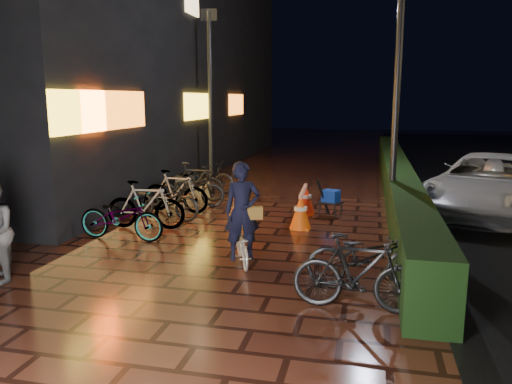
% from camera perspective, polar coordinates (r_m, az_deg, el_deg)
% --- Properties ---
extents(ground, '(80.00, 80.00, 0.00)m').
position_cam_1_polar(ground, '(8.77, -4.28, -8.52)').
color(ground, '#381911').
rests_on(ground, ground).
extents(hedge, '(0.70, 20.00, 1.00)m').
position_cam_1_polar(hedge, '(16.11, 15.69, 1.78)').
color(hedge, black).
rests_on(hedge, ground).
extents(van, '(4.22, 5.93, 1.50)m').
position_cam_1_polar(van, '(13.69, 25.12, 0.74)').
color(van, silver).
rests_on(van, ground).
extents(storefront_block, '(12.09, 22.00, 9.00)m').
position_cam_1_polar(storefront_block, '(22.86, -19.34, 14.16)').
color(storefront_block, black).
rests_on(storefront_block, ground).
extents(lamp_post_hedge, '(0.54, 0.23, 5.67)m').
position_cam_1_polar(lamp_post_hedge, '(11.87, 15.82, 11.43)').
color(lamp_post_hedge, black).
rests_on(lamp_post_hedge, ground).
extents(lamp_post_sf, '(0.55, 0.17, 5.79)m').
position_cam_1_polar(lamp_post_sf, '(17.40, -5.25, 11.64)').
color(lamp_post_sf, black).
rests_on(lamp_post_sf, ground).
extents(cyclist, '(0.89, 1.35, 1.82)m').
position_cam_1_polar(cyclist, '(8.68, -1.59, -4.03)').
color(cyclist, silver).
rests_on(cyclist, ground).
extents(traffic_barrier, '(0.56, 1.92, 0.77)m').
position_cam_1_polar(traffic_barrier, '(11.89, 5.41, -1.49)').
color(traffic_barrier, '#FC5A0D').
rests_on(traffic_barrier, ground).
extents(cart_assembly, '(0.69, 0.59, 0.97)m').
position_cam_1_polar(cart_assembly, '(12.30, 8.47, -0.61)').
color(cart_assembly, black).
rests_on(cart_assembly, ground).
extents(parked_bikes_storefront, '(2.16, 6.01, 1.08)m').
position_cam_1_polar(parked_bikes_storefront, '(12.87, -9.30, -0.08)').
color(parked_bikes_storefront, black).
rests_on(parked_bikes_storefront, ground).
extents(parked_bikes_hedge, '(1.99, 1.71, 1.08)m').
position_cam_1_polar(parked_bikes_hedge, '(7.50, 12.15, -7.97)').
color(parked_bikes_hedge, black).
rests_on(parked_bikes_hedge, ground).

